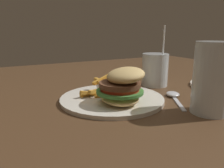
{
  "coord_description": "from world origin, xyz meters",
  "views": [
    {
      "loc": [
        0.53,
        -0.47,
        0.91
      ],
      "look_at": [
        0.03,
        -0.21,
        0.77
      ],
      "focal_mm": 35.0,
      "sensor_mm": 36.0,
      "label": 1
    }
  ],
  "objects_px": {
    "beer_glass": "(212,81)",
    "spoon": "(173,95)",
    "meal_plate_near": "(116,92)",
    "juice_glass": "(155,71)"
  },
  "relations": [
    {
      "from": "beer_glass",
      "to": "spoon",
      "type": "xyz_separation_m",
      "value": [
        -0.13,
        0.01,
        -0.07
      ]
    },
    {
      "from": "meal_plate_near",
      "to": "spoon",
      "type": "distance_m",
      "value": 0.17
    },
    {
      "from": "meal_plate_near",
      "to": "juice_glass",
      "type": "bearing_deg",
      "value": 116.82
    },
    {
      "from": "juice_glass",
      "to": "spoon",
      "type": "bearing_deg",
      "value": -15.94
    },
    {
      "from": "meal_plate_near",
      "to": "juice_glass",
      "type": "relative_size",
      "value": 1.4
    },
    {
      "from": "meal_plate_near",
      "to": "beer_glass",
      "type": "bearing_deg",
      "value": 44.48
    },
    {
      "from": "meal_plate_near",
      "to": "juice_glass",
      "type": "distance_m",
      "value": 0.23
    },
    {
      "from": "juice_glass",
      "to": "spoon",
      "type": "relative_size",
      "value": 1.45
    },
    {
      "from": "meal_plate_near",
      "to": "beer_glass",
      "type": "height_order",
      "value": "beer_glass"
    },
    {
      "from": "juice_glass",
      "to": "spoon",
      "type": "xyz_separation_m",
      "value": [
        0.13,
        -0.04,
        -0.04
      ]
    }
  ]
}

